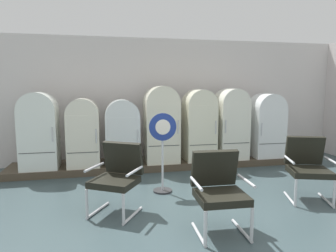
{
  "coord_description": "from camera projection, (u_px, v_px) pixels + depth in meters",
  "views": [
    {
      "loc": [
        -1.23,
        -3.46,
        1.77
      ],
      "look_at": [
        0.11,
        2.75,
        0.95
      ],
      "focal_mm": 32.31,
      "sensor_mm": 36.0,
      "label": 1
    }
  ],
  "objects": [
    {
      "name": "armchair_right",
      "position": [
        308.0,
        165.0,
        4.76
      ],
      "size": [
        0.78,
        0.8,
        0.99
      ],
      "color": "silver",
      "rests_on": "ground"
    },
    {
      "name": "sign_stand",
      "position": [
        163.0,
        154.0,
        5.05
      ],
      "size": [
        0.46,
        0.32,
        1.34
      ],
      "color": "#2D2D30",
      "rests_on": "ground"
    },
    {
      "name": "refrigerator_5",
      "position": [
        231.0,
        122.0,
        6.88
      ],
      "size": [
        0.66,
        0.68,
        1.59
      ],
      "color": "silver",
      "rests_on": "display_plinth"
    },
    {
      "name": "refrigerator_3",
      "position": [
        161.0,
        122.0,
        6.52
      ],
      "size": [
        0.71,
        0.64,
        1.64
      ],
      "color": "silver",
      "rests_on": "display_plinth"
    },
    {
      "name": "armchair_left",
      "position": [
        118.0,
        174.0,
        4.25
      ],
      "size": [
        0.84,
        0.86,
        0.99
      ],
      "color": "silver",
      "rests_on": "ground"
    },
    {
      "name": "ground",
      "position": [
        205.0,
        229.0,
        3.84
      ],
      "size": [
        12.0,
        10.0,
        0.05
      ],
      "primitive_type": "cube",
      "color": "#37484C"
    },
    {
      "name": "back_wall",
      "position": [
        156.0,
        100.0,
        7.2
      ],
      "size": [
        11.76,
        0.12,
        2.89
      ],
      "color": "silver",
      "rests_on": "ground"
    },
    {
      "name": "refrigerator_6",
      "position": [
        266.0,
        124.0,
        7.05
      ],
      "size": [
        0.71,
        0.64,
        1.47
      ],
      "color": "white",
      "rests_on": "display_plinth"
    },
    {
      "name": "display_plinth",
      "position": [
        161.0,
        163.0,
        6.76
      ],
      "size": [
        6.39,
        0.95,
        0.14
      ],
      "primitive_type": "cube",
      "color": "#473D2E",
      "rests_on": "ground"
    },
    {
      "name": "refrigerator_0",
      "position": [
        39.0,
        129.0,
        5.99
      ],
      "size": [
        0.71,
        0.62,
        1.53
      ],
      "color": "white",
      "rests_on": "display_plinth"
    },
    {
      "name": "refrigerator_2",
      "position": [
        122.0,
        131.0,
        6.34
      ],
      "size": [
        0.7,
        0.61,
        1.37
      ],
      "color": "silver",
      "rests_on": "display_plinth"
    },
    {
      "name": "refrigerator_4",
      "position": [
        199.0,
        123.0,
        6.71
      ],
      "size": [
        0.66,
        0.66,
        1.57
      ],
      "color": "beige",
      "rests_on": "display_plinth"
    },
    {
      "name": "armchair_center",
      "position": [
        219.0,
        187.0,
        3.69
      ],
      "size": [
        0.68,
        0.67,
        0.99
      ],
      "color": "silver",
      "rests_on": "ground"
    },
    {
      "name": "refrigerator_1",
      "position": [
        83.0,
        130.0,
        6.21
      ],
      "size": [
        0.65,
        0.67,
        1.4
      ],
      "color": "silver",
      "rests_on": "display_plinth"
    }
  ]
}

